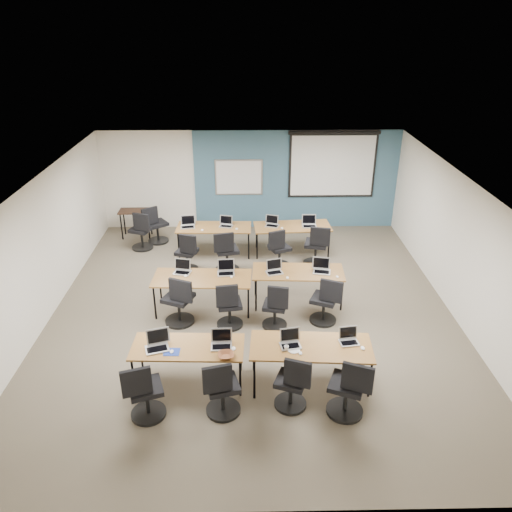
{
  "coord_description": "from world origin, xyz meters",
  "views": [
    {
      "loc": [
        -0.09,
        -8.56,
        5.42
      ],
      "look_at": [
        0.09,
        0.4,
        1.05
      ],
      "focal_mm": 35.0,
      "sensor_mm": 36.0,
      "label": 1
    }
  ],
  "objects_px": {
    "laptop_2": "(290,341)",
    "laptop_3": "(349,339)",
    "task_chair_4": "(179,304)",
    "task_chair_6": "(276,310)",
    "laptop_7": "(321,268)",
    "task_chair_3": "(349,392)",
    "laptop_10": "(272,223)",
    "training_table_back_right": "(292,228)",
    "laptop_5": "(226,270)",
    "task_chair_10": "(279,252)",
    "spare_chair_b": "(142,234)",
    "training_table_front_right": "(311,348)",
    "task_chair_9": "(226,255)",
    "training_table_front_left": "(188,349)",
    "training_table_mid_left": "(202,279)",
    "task_chair_8": "(187,256)",
    "training_table_mid_right": "(298,273)",
    "task_chair_0": "(144,395)",
    "laptop_9": "(226,224)",
    "whiteboard": "(239,177)",
    "laptop_1": "(221,342)",
    "utility_table": "(135,214)",
    "laptop_8": "(188,224)",
    "laptop_6": "(274,269)",
    "task_chair_2": "(292,386)",
    "task_chair_11": "(317,249)",
    "task_chair_1": "(222,392)",
    "training_table_back_left": "(214,228)",
    "task_chair_7": "(325,304)",
    "projector_screen": "(333,161)",
    "laptop_4": "(182,269)"
  },
  "relations": [
    {
      "from": "training_table_back_left",
      "to": "task_chair_4",
      "type": "relative_size",
      "value": 1.74
    },
    {
      "from": "task_chair_8",
      "to": "spare_chair_b",
      "type": "xyz_separation_m",
      "value": [
        -1.28,
        1.25,
        0.02
      ]
    },
    {
      "from": "training_table_back_left",
      "to": "task_chair_10",
      "type": "relative_size",
      "value": 1.85
    },
    {
      "from": "training_table_back_right",
      "to": "task_chair_3",
      "type": "bearing_deg",
      "value": -90.25
    },
    {
      "from": "laptop_1",
      "to": "task_chair_6",
      "type": "relative_size",
      "value": 0.34
    },
    {
      "from": "laptop_6",
      "to": "task_chair_7",
      "type": "bearing_deg",
      "value": -54.01
    },
    {
      "from": "training_table_back_left",
      "to": "laptop_7",
      "type": "relative_size",
      "value": 5.2
    },
    {
      "from": "laptop_10",
      "to": "task_chair_11",
      "type": "bearing_deg",
      "value": -18.32
    },
    {
      "from": "laptop_3",
      "to": "task_chair_4",
      "type": "bearing_deg",
      "value": 141.33
    },
    {
      "from": "laptop_5",
      "to": "task_chair_10",
      "type": "bearing_deg",
      "value": 50.49
    },
    {
      "from": "task_chair_3",
      "to": "laptop_8",
      "type": "bearing_deg",
      "value": 139.97
    },
    {
      "from": "laptop_5",
      "to": "laptop_10",
      "type": "distance_m",
      "value": 2.68
    },
    {
      "from": "laptop_3",
      "to": "training_table_front_right",
      "type": "bearing_deg",
      "value": -178.99
    },
    {
      "from": "task_chair_2",
      "to": "task_chair_9",
      "type": "relative_size",
      "value": 0.94
    },
    {
      "from": "training_table_mid_left",
      "to": "task_chair_7",
      "type": "relative_size",
      "value": 1.93
    },
    {
      "from": "laptop_1",
      "to": "laptop_3",
      "type": "xyz_separation_m",
      "value": [
        2.01,
        0.06,
        -0.0
      ]
    },
    {
      "from": "laptop_2",
      "to": "laptop_5",
      "type": "distance_m",
      "value": 2.66
    },
    {
      "from": "spare_chair_b",
      "to": "laptop_7",
      "type": "bearing_deg",
      "value": -12.32
    },
    {
      "from": "training_table_mid_left",
      "to": "task_chair_6",
      "type": "xyz_separation_m",
      "value": [
        1.42,
        -0.68,
        -0.29
      ]
    },
    {
      "from": "task_chair_4",
      "to": "utility_table",
      "type": "xyz_separation_m",
      "value": [
        -1.65,
        4.22,
        0.21
      ]
    },
    {
      "from": "task_chair_4",
      "to": "task_chair_9",
      "type": "relative_size",
      "value": 1.01
    },
    {
      "from": "task_chair_4",
      "to": "laptop_8",
      "type": "bearing_deg",
      "value": 115.7
    },
    {
      "from": "laptop_1",
      "to": "utility_table",
      "type": "xyz_separation_m",
      "value": [
        -2.54,
        5.96,
        -0.15
      ]
    },
    {
      "from": "laptop_6",
      "to": "utility_table",
      "type": "distance_m",
      "value": 4.95
    },
    {
      "from": "task_chair_2",
      "to": "laptop_4",
      "type": "relative_size",
      "value": 2.95
    },
    {
      "from": "training_table_back_right",
      "to": "task_chair_10",
      "type": "distance_m",
      "value": 0.91
    },
    {
      "from": "training_table_mid_left",
      "to": "task_chair_8",
      "type": "height_order",
      "value": "task_chair_8"
    },
    {
      "from": "laptop_2",
      "to": "laptop_6",
      "type": "bearing_deg",
      "value": 82.79
    },
    {
      "from": "task_chair_6",
      "to": "laptop_7",
      "type": "height_order",
      "value": "laptop_7"
    },
    {
      "from": "whiteboard",
      "to": "task_chair_10",
      "type": "bearing_deg",
      "value": -68.97
    },
    {
      "from": "task_chair_6",
      "to": "task_chair_10",
      "type": "xyz_separation_m",
      "value": [
        0.21,
        2.53,
        0.01
      ]
    },
    {
      "from": "spare_chair_b",
      "to": "task_chair_10",
      "type": "bearing_deg",
      "value": 3.11
    },
    {
      "from": "laptop_2",
      "to": "laptop_3",
      "type": "xyz_separation_m",
      "value": [
        0.93,
        0.06,
        -0.0
      ]
    },
    {
      "from": "task_chair_1",
      "to": "task_chair_10",
      "type": "xyz_separation_m",
      "value": [
        1.13,
        4.8,
        -0.01
      ]
    },
    {
      "from": "laptop_4",
      "to": "task_chair_2",
      "type": "bearing_deg",
      "value": -44.97
    },
    {
      "from": "projector_screen",
      "to": "task_chair_0",
      "type": "xyz_separation_m",
      "value": [
        -3.8,
        -7.3,
        -1.47
      ]
    },
    {
      "from": "task_chair_4",
      "to": "laptop_8",
      "type": "relative_size",
      "value": 3.01
    },
    {
      "from": "training_table_front_right",
      "to": "laptop_9",
      "type": "xyz_separation_m",
      "value": [
        -1.5,
        4.94,
        0.1
      ]
    },
    {
      "from": "projector_screen",
      "to": "task_chair_1",
      "type": "height_order",
      "value": "projector_screen"
    },
    {
      "from": "task_chair_1",
      "to": "laptop_5",
      "type": "height_order",
      "value": "task_chair_1"
    },
    {
      "from": "laptop_5",
      "to": "task_chair_6",
      "type": "relative_size",
      "value": 0.35
    },
    {
      "from": "training_table_mid_right",
      "to": "task_chair_0",
      "type": "relative_size",
      "value": 1.83
    },
    {
      "from": "task_chair_0",
      "to": "laptop_8",
      "type": "relative_size",
      "value": 2.91
    },
    {
      "from": "whiteboard",
      "to": "spare_chair_b",
      "type": "bearing_deg",
      "value": -150.41
    },
    {
      "from": "laptop_5",
      "to": "laptop_7",
      "type": "distance_m",
      "value": 1.93
    },
    {
      "from": "training_table_front_left",
      "to": "task_chair_4",
      "type": "height_order",
      "value": "task_chair_4"
    },
    {
      "from": "task_chair_3",
      "to": "laptop_10",
      "type": "height_order",
      "value": "task_chair_3"
    },
    {
      "from": "training_table_back_right",
      "to": "laptop_5",
      "type": "bearing_deg",
      "value": -126.27
    },
    {
      "from": "training_table_front_right",
      "to": "task_chair_9",
      "type": "bearing_deg",
      "value": 114.34
    },
    {
      "from": "training_table_front_right",
      "to": "task_chair_9",
      "type": "xyz_separation_m",
      "value": [
        -1.47,
        3.93,
        -0.26
      ]
    }
  ]
}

